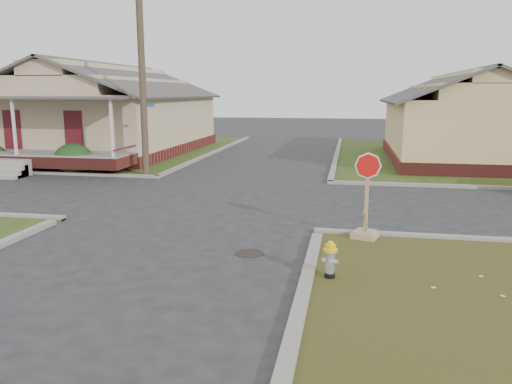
# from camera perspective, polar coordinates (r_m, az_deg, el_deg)

# --- Properties ---
(ground) EXTENTS (120.00, 120.00, 0.00)m
(ground) POSITION_cam_1_polar(r_m,az_deg,el_deg) (12.24, -10.45, -5.61)
(ground) COLOR #262628
(ground) RESTS_ON ground
(verge_far_left) EXTENTS (19.00, 19.00, 0.05)m
(verge_far_left) POSITION_cam_1_polar(r_m,az_deg,el_deg) (33.87, -20.18, 4.68)
(verge_far_left) COLOR #293F16
(verge_far_left) RESTS_ON ground
(curbs) EXTENTS (80.00, 40.00, 0.12)m
(curbs) POSITION_cam_1_polar(r_m,az_deg,el_deg) (16.85, -4.36, -0.80)
(curbs) COLOR gray
(curbs) RESTS_ON ground
(manhole) EXTENTS (0.64, 0.64, 0.01)m
(manhole) POSITION_cam_1_polar(r_m,az_deg,el_deg) (11.18, -0.72, -7.02)
(manhole) COLOR black
(manhole) RESTS_ON ground
(corner_house) EXTENTS (10.10, 15.50, 5.30)m
(corner_house) POSITION_cam_1_polar(r_m,az_deg,el_deg) (31.10, -16.90, 8.53)
(corner_house) COLOR maroon
(corner_house) RESTS_ON ground
(side_house_yellow) EXTENTS (7.60, 11.60, 4.70)m
(side_house_yellow) POSITION_cam_1_polar(r_m,az_deg,el_deg) (28.02, 22.61, 7.71)
(side_house_yellow) COLOR maroon
(side_house_yellow) RESTS_ON ground
(utility_pole) EXTENTS (1.80, 0.28, 9.00)m
(utility_pole) POSITION_cam_1_polar(r_m,az_deg,el_deg) (21.59, -12.93, 14.05)
(utility_pole) COLOR #443527
(utility_pole) RESTS_ON ground
(fire_hydrant) EXTENTS (0.27, 0.27, 0.73)m
(fire_hydrant) POSITION_cam_1_polar(r_m,az_deg,el_deg) (9.64, 8.49, -7.39)
(fire_hydrant) COLOR black
(fire_hydrant) RESTS_ON ground
(stop_sign) EXTENTS (0.59, 0.58, 2.09)m
(stop_sign) POSITION_cam_1_polar(r_m,az_deg,el_deg) (12.36, 12.42, -3.11)
(stop_sign) COLOR tan
(stop_sign) RESTS_ON ground
(hedge_right) EXTENTS (1.58, 1.30, 1.21)m
(hedge_right) POSITION_cam_1_polar(r_m,az_deg,el_deg) (23.56, -20.13, 3.62)
(hedge_right) COLOR #193914
(hedge_right) RESTS_ON verge_far_left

